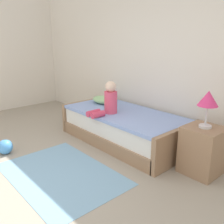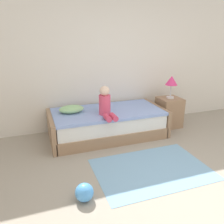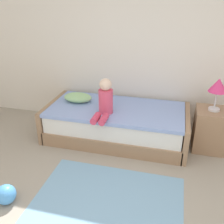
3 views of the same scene
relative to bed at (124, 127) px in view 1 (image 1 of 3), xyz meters
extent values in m
plane|color=#9E9384|center=(0.38, -2.00, -0.25)|extent=(9.20, 9.20, 0.00)
cube|color=silver|center=(0.38, 0.60, 1.20)|extent=(7.20, 0.10, 2.90)
cube|color=#997556|center=(0.00, 0.00, -0.15)|extent=(2.00, 1.00, 0.20)
cube|color=white|center=(0.00, 0.00, 0.08)|extent=(1.94, 0.94, 0.25)
cube|color=#8CA5E0|center=(0.00, 0.00, 0.23)|extent=(1.98, 0.98, 0.05)
cube|color=#997556|center=(-1.02, 0.00, 0.00)|extent=(0.07, 1.00, 0.50)
cube|color=#997556|center=(1.02, 0.00, 0.00)|extent=(0.07, 1.00, 0.50)
cube|color=#997556|center=(1.35, 0.05, 0.05)|extent=(0.44, 0.44, 0.60)
cylinder|color=silver|center=(1.35, 0.05, 0.37)|extent=(0.15, 0.15, 0.03)
cylinder|color=silver|center=(1.35, 0.05, 0.50)|extent=(0.02, 0.02, 0.24)
cone|color=#E5387A|center=(1.35, 0.05, 0.71)|extent=(0.24, 0.24, 0.18)
cylinder|color=#E04C6B|center=(-0.11, -0.18, 0.42)|extent=(0.20, 0.20, 0.34)
sphere|color=beige|center=(-0.11, -0.18, 0.67)|extent=(0.17, 0.17, 0.17)
cylinder|color=#D83F60|center=(-0.16, -0.48, 0.30)|extent=(0.09, 0.22, 0.09)
cylinder|color=#D83F60|center=(-0.05, -0.48, 0.30)|extent=(0.09, 0.22, 0.09)
ellipsoid|color=#99CC8C|center=(-0.64, 0.10, 0.32)|extent=(0.44, 0.30, 0.13)
sphere|color=#4C99E5|center=(-0.82, -1.61, -0.14)|extent=(0.21, 0.21, 0.21)
cube|color=#7AA8CC|center=(0.23, -1.30, -0.24)|extent=(1.60, 1.10, 0.01)
camera|label=1|loc=(2.71, -2.66, 1.40)|focal=40.02mm
camera|label=2|loc=(-1.24, -3.77, 1.57)|focal=36.69mm
camera|label=3|loc=(0.80, -3.34, 1.82)|focal=40.99mm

